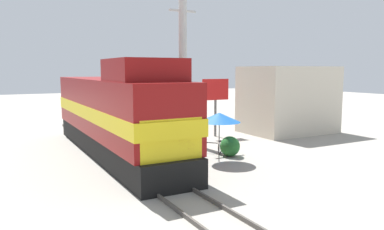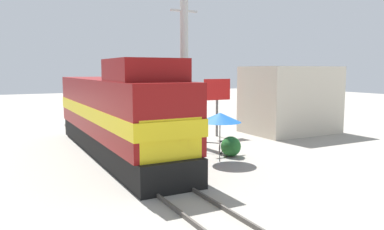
{
  "view_description": "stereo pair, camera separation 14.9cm",
  "coord_description": "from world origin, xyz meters",
  "px_view_note": "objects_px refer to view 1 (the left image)",
  "views": [
    {
      "loc": [
        -5.8,
        -17.26,
        4.54
      ],
      "look_at": [
        1.2,
        -4.33,
        2.77
      ],
      "focal_mm": 35.0,
      "sensor_mm": 36.0,
      "label": 1
    },
    {
      "loc": [
        -5.66,
        -17.33,
        4.54
      ],
      "look_at": [
        1.2,
        -4.33,
        2.77
      ],
      "focal_mm": 35.0,
      "sensor_mm": 36.0,
      "label": 2
    }
  ],
  "objects_px": {
    "utility_pole": "(183,68)",
    "locomotive": "(116,115)",
    "vendor_umbrella": "(219,117)",
    "bicycle": "(205,146)",
    "person_bystander": "(179,135)",
    "billboard_sign": "(215,93)"
  },
  "relations": [
    {
      "from": "vendor_umbrella",
      "to": "person_bystander",
      "type": "relative_size",
      "value": 1.35
    },
    {
      "from": "vendor_umbrella",
      "to": "person_bystander",
      "type": "distance_m",
      "value": 3.2
    },
    {
      "from": "person_bystander",
      "to": "bicycle",
      "type": "bearing_deg",
      "value": -30.05
    },
    {
      "from": "utility_pole",
      "to": "person_bystander",
      "type": "distance_m",
      "value": 4.68
    },
    {
      "from": "utility_pole",
      "to": "locomotive",
      "type": "bearing_deg",
      "value": -162.49
    },
    {
      "from": "vendor_umbrella",
      "to": "bicycle",
      "type": "bearing_deg",
      "value": 78.77
    },
    {
      "from": "utility_pole",
      "to": "person_bystander",
      "type": "relative_size",
      "value": 5.07
    },
    {
      "from": "utility_pole",
      "to": "vendor_umbrella",
      "type": "distance_m",
      "value": 5.89
    },
    {
      "from": "billboard_sign",
      "to": "bicycle",
      "type": "distance_m",
      "value": 5.84
    },
    {
      "from": "bicycle",
      "to": "locomotive",
      "type": "bearing_deg",
      "value": -62.84
    },
    {
      "from": "vendor_umbrella",
      "to": "bicycle",
      "type": "relative_size",
      "value": 1.36
    },
    {
      "from": "locomotive",
      "to": "utility_pole",
      "type": "relative_size",
      "value": 1.67
    },
    {
      "from": "vendor_umbrella",
      "to": "person_bystander",
      "type": "xyz_separation_m",
      "value": [
        -0.85,
        2.83,
        -1.23
      ]
    },
    {
      "from": "person_bystander",
      "to": "vendor_umbrella",
      "type": "bearing_deg",
      "value": -73.38
    },
    {
      "from": "locomotive",
      "to": "vendor_umbrella",
      "type": "distance_m",
      "value": 5.58
    },
    {
      "from": "bicycle",
      "to": "billboard_sign",
      "type": "bearing_deg",
      "value": -170.18
    },
    {
      "from": "vendor_umbrella",
      "to": "person_bystander",
      "type": "bearing_deg",
      "value": 106.62
    },
    {
      "from": "person_bystander",
      "to": "bicycle",
      "type": "xyz_separation_m",
      "value": [
        1.26,
        -0.73,
        -0.62
      ]
    },
    {
      "from": "locomotive",
      "to": "billboard_sign",
      "type": "xyz_separation_m",
      "value": [
        7.73,
        2.41,
        0.78
      ]
    },
    {
      "from": "utility_pole",
      "to": "bicycle",
      "type": "height_order",
      "value": "utility_pole"
    },
    {
      "from": "vendor_umbrella",
      "to": "bicycle",
      "type": "height_order",
      "value": "vendor_umbrella"
    },
    {
      "from": "utility_pole",
      "to": "bicycle",
      "type": "bearing_deg",
      "value": -95.02
    }
  ]
}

